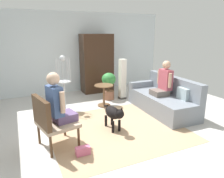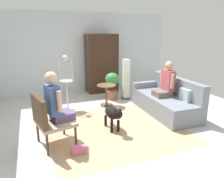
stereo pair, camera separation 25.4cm
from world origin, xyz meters
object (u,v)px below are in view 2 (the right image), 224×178
object	(u,v)px
bird_cage_stand	(67,85)
potted_plant	(112,84)
person_on_couch	(166,82)
armoire_cabinet	(101,63)
person_on_armchair	(55,101)
column_lamp	(126,80)
armchair	(48,118)
dog	(113,114)
handbag	(79,150)
round_end_table	(106,93)
couch	(166,100)

from	to	relation	value
bird_cage_stand	potted_plant	bearing A→B (deg)	15.66
person_on_couch	armoire_cabinet	size ratio (longest dim) A/B	0.45
person_on_couch	person_on_armchair	xyz separation A→B (m)	(-2.74, -0.60, 0.03)
potted_plant	column_lamp	bearing A→B (deg)	-19.10
armchair	column_lamp	distance (m)	3.16
column_lamp	bird_cage_stand	bearing A→B (deg)	-171.72
person_on_couch	dog	world-z (taller)	person_on_couch
armoire_cabinet	handbag	bearing A→B (deg)	-114.41
round_end_table	column_lamp	bearing A→B (deg)	25.42
armchair	handbag	bearing A→B (deg)	-45.24
column_lamp	armoire_cabinet	bearing A→B (deg)	109.09
person_on_couch	handbag	world-z (taller)	person_on_couch
couch	person_on_couch	xyz separation A→B (m)	(-0.04, -0.02, 0.48)
armchair	dog	distance (m)	1.32
person_on_couch	potted_plant	bearing A→B (deg)	118.98
armoire_cabinet	person_on_armchair	bearing A→B (deg)	-121.52
bird_cage_stand	column_lamp	distance (m)	1.83
person_on_armchair	bird_cage_stand	xyz separation A→B (m)	(0.48, 1.71, -0.16)
dog	handbag	xyz separation A→B (m)	(-0.86, -0.63, -0.29)
armoire_cabinet	round_end_table	bearing A→B (deg)	-103.84
column_lamp	armoire_cabinet	distance (m)	1.25
armchair	column_lamp	bearing A→B (deg)	39.39
dog	round_end_table	bearing A→B (deg)	74.98
round_end_table	potted_plant	world-z (taller)	potted_plant
potted_plant	handbag	bearing A→B (deg)	-122.15
person_on_armchair	handbag	world-z (taller)	person_on_armchair
couch	column_lamp	distance (m)	1.47
person_on_armchair	round_end_table	distance (m)	2.27
couch	dog	xyz separation A→B (m)	(-1.63, -0.46, 0.06)
armchair	person_on_armchair	world-z (taller)	person_on_armchair
dog	handbag	bearing A→B (deg)	-143.98
person_on_couch	armoire_cabinet	distance (m)	2.64
potted_plant	handbag	size ratio (longest dim) A/B	3.41
dog	armoire_cabinet	world-z (taller)	armoire_cabinet
couch	round_end_table	xyz separation A→B (m)	(-1.24, 1.00, 0.06)
armoire_cabinet	potted_plant	bearing A→B (deg)	-90.01
couch	person_on_armchair	bearing A→B (deg)	-167.55
dog	bird_cage_stand	xyz separation A→B (m)	(-0.67, 1.55, 0.30)
person_on_couch	round_end_table	size ratio (longest dim) A/B	1.45
round_end_table	handbag	distance (m)	2.45
handbag	armoire_cabinet	bearing A→B (deg)	65.59
person_on_couch	handbag	xyz separation A→B (m)	(-2.46, -1.07, -0.72)
person_on_couch	column_lamp	size ratio (longest dim) A/B	0.71
bird_cage_stand	person_on_couch	bearing A→B (deg)	-26.17
person_on_couch	bird_cage_stand	xyz separation A→B (m)	(-2.26, 1.11, -0.12)
person_on_armchair	handbag	distance (m)	0.93
column_lamp	armoire_cabinet	size ratio (longest dim) A/B	0.63
round_end_table	armchair	bearing A→B (deg)	-135.69
armoire_cabinet	handbag	world-z (taller)	armoire_cabinet
round_end_table	bird_cage_stand	distance (m)	1.10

